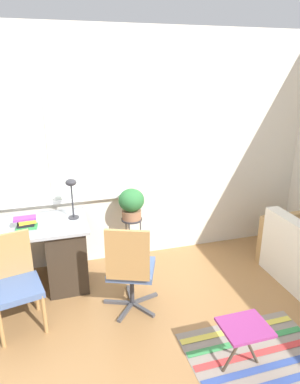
% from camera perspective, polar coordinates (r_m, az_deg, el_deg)
% --- Properties ---
extents(ground_plane, '(14.00, 14.00, 0.00)m').
position_cam_1_polar(ground_plane, '(3.80, -11.33, -16.93)').
color(ground_plane, '#9E7042').
extents(wall_back_with_window, '(9.00, 0.12, 2.70)m').
position_cam_1_polar(wall_back_with_window, '(3.93, -13.89, 6.03)').
color(wall_back_with_window, white).
rests_on(wall_back_with_window, ground_plane).
extents(desk_lamp, '(0.11, 0.11, 0.44)m').
position_cam_1_polar(desk_lamp, '(3.65, -12.97, 0.55)').
color(desk_lamp, '#2D2D33').
rests_on(desk_lamp, desk).
extents(book_stack, '(0.23, 0.16, 0.11)m').
position_cam_1_polar(book_stack, '(3.66, -19.93, -4.82)').
color(book_stack, green).
rests_on(book_stack, desk).
extents(desk_chair_wooden, '(0.49, 0.50, 0.86)m').
position_cam_1_polar(desk_chair_wooden, '(3.40, -21.58, -13.62)').
color(desk_chair_wooden, '#B2844C').
rests_on(desk_chair_wooden, ground_plane).
extents(office_chair_swivel, '(0.57, 0.59, 0.94)m').
position_cam_1_polar(office_chair_swivel, '(3.32, -3.31, -12.53)').
color(office_chair_swivel, '#47474C').
rests_on(office_chair_swivel, ground_plane).
extents(plant_stand, '(0.24, 0.24, 0.60)m').
position_cam_1_polar(plant_stand, '(4.05, -3.04, -5.43)').
color(plant_stand, '#333338').
rests_on(plant_stand, ground_plane).
extents(potted_plant, '(0.30, 0.30, 0.36)m').
position_cam_1_polar(potted_plant, '(3.94, -3.11, -1.80)').
color(potted_plant, '#9E6B4C').
rests_on(potted_plant, plant_stand).
extents(floor_rug_striped, '(1.14, 0.81, 0.01)m').
position_cam_1_polar(floor_rug_striped, '(3.28, 17.22, -24.39)').
color(floor_rug_striped, gray).
rests_on(floor_rug_striped, ground_plane).
extents(folding_stool, '(0.36, 0.31, 0.41)m').
position_cam_1_polar(folding_stool, '(2.91, 15.47, -21.34)').
color(folding_stool, '#93337A').
rests_on(folding_stool, ground_plane).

